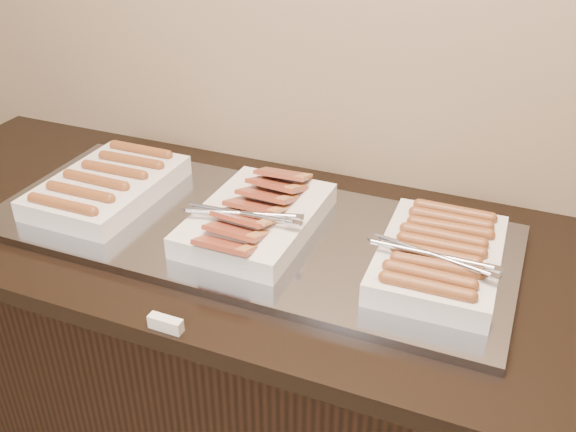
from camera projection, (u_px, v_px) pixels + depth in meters
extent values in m
cube|color=black|center=(259.00, 384.00, 1.71)|extent=(2.00, 0.70, 0.86)
cube|color=black|center=(254.00, 242.00, 1.48)|extent=(2.06, 0.76, 0.04)
cube|color=gray|center=(247.00, 230.00, 1.47)|extent=(1.20, 0.50, 0.02)
cube|color=white|center=(108.00, 187.00, 1.58)|extent=(0.25, 0.38, 0.05)
cylinder|color=brown|center=(62.00, 204.00, 1.44)|extent=(0.17, 0.03, 0.03)
cylinder|color=brown|center=(80.00, 192.00, 1.49)|extent=(0.17, 0.03, 0.03)
cylinder|color=brown|center=(96.00, 180.00, 1.54)|extent=(0.17, 0.03, 0.03)
cylinder|color=brown|center=(114.00, 170.00, 1.59)|extent=(0.17, 0.03, 0.03)
cylinder|color=brown|center=(131.00, 160.00, 1.64)|extent=(0.17, 0.03, 0.03)
cylinder|color=brown|center=(141.00, 150.00, 1.69)|extent=(0.17, 0.03, 0.03)
cube|color=white|center=(257.00, 219.00, 1.45)|extent=(0.25, 0.38, 0.05)
cube|color=#994431|center=(228.00, 244.00, 1.31)|extent=(0.12, 0.09, 0.04)
cube|color=#994431|center=(238.00, 231.00, 1.35)|extent=(0.13, 0.10, 0.04)
cube|color=#994431|center=(245.00, 217.00, 1.39)|extent=(0.13, 0.10, 0.04)
cube|color=#994431|center=(256.00, 206.00, 1.43)|extent=(0.13, 0.09, 0.04)
cube|color=#994431|center=(268.00, 195.00, 1.47)|extent=(0.13, 0.09, 0.04)
cube|color=#994431|center=(277.00, 185.00, 1.50)|extent=(0.13, 0.10, 0.04)
cube|color=#994431|center=(284.00, 174.00, 1.55)|extent=(0.13, 0.10, 0.04)
cube|color=white|center=(439.00, 258.00, 1.31)|extent=(0.25, 0.36, 0.05)
cylinder|color=brown|center=(427.00, 287.00, 1.17)|extent=(0.16, 0.03, 0.03)
cylinder|color=brown|center=(429.00, 275.00, 1.21)|extent=(0.16, 0.03, 0.03)
cylinder|color=brown|center=(437.00, 266.00, 1.23)|extent=(0.16, 0.04, 0.03)
cylinder|color=brown|center=(435.00, 254.00, 1.27)|extent=(0.16, 0.03, 0.03)
cylinder|color=brown|center=(441.00, 245.00, 1.29)|extent=(0.16, 0.03, 0.03)
cylinder|color=brown|center=(443.00, 236.00, 1.32)|extent=(0.16, 0.03, 0.03)
cylinder|color=brown|center=(450.00, 228.00, 1.35)|extent=(0.16, 0.03, 0.03)
cylinder|color=brown|center=(451.00, 219.00, 1.38)|extent=(0.16, 0.03, 0.03)
cylinder|color=brown|center=(455.00, 211.00, 1.41)|extent=(0.16, 0.03, 0.03)
cube|color=white|center=(166.00, 324.00, 1.18)|extent=(0.07, 0.02, 0.03)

